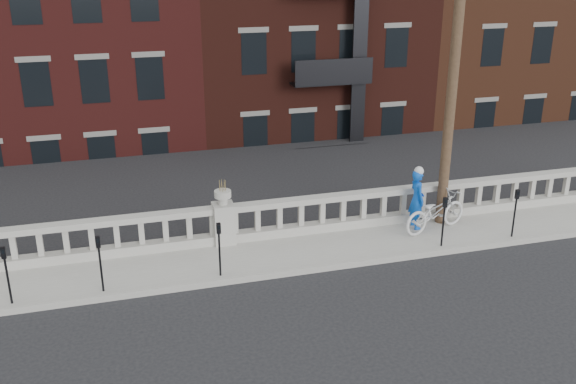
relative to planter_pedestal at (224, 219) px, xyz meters
name	(u,v)px	position (x,y,z in m)	size (l,w,h in m)	color
ground	(260,325)	(0.00, -3.95, -0.83)	(120.00, 120.00, 0.00)	black
sidewalk	(232,260)	(0.00, -0.95, -0.76)	(32.00, 2.20, 0.15)	#9C9A91
balustrade	(224,225)	(0.00, 0.00, -0.19)	(28.00, 0.34, 1.03)	#9C9A91
planter_pedestal	(224,219)	(0.00, 0.00, 0.00)	(0.55, 0.55, 1.76)	#9C9A91
lower_level	(165,48)	(0.56, 19.09, 1.80)	(80.00, 44.00, 20.80)	#605E59
utility_pole	(456,41)	(6.20, -0.35, 4.41)	(1.60, 0.28, 10.00)	#422D1E
parking_meter_a	(6,269)	(-5.10, -1.80, 0.17)	(0.10, 0.09, 1.36)	black
parking_meter_b	(100,258)	(-3.15, -1.80, 0.17)	(0.10, 0.09, 1.36)	black
parking_meter_c	(219,243)	(-0.44, -1.80, 0.17)	(0.10, 0.09, 1.36)	black
parking_meter_d	(444,216)	(5.45, -1.80, 0.17)	(0.10, 0.09, 1.36)	black
parking_meter_e	(515,208)	(7.58, -1.80, 0.17)	(0.10, 0.09, 1.36)	black
bicycle	(435,211)	(5.75, -0.82, -0.13)	(0.73, 2.10, 1.10)	silver
cyclist	(417,199)	(5.34, -0.49, 0.16)	(0.61, 0.40, 1.68)	blue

